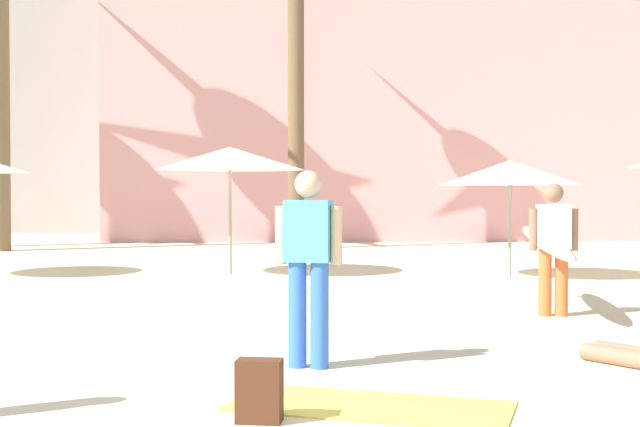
# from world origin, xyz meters

# --- Properties ---
(cafe_umbrella_2) EXTENTS (2.54, 2.54, 2.10)m
(cafe_umbrella_2) POSITION_xyz_m (3.84, 10.64, 1.88)
(cafe_umbrella_2) COLOR gray
(cafe_umbrella_2) RESTS_ON ground
(cafe_umbrella_6) EXTENTS (2.78, 2.78, 2.37)m
(cafe_umbrella_6) POSITION_xyz_m (-1.20, 11.43, 2.15)
(cafe_umbrella_6) COLOR gray
(cafe_umbrella_6) RESTS_ON ground
(beach_towel) EXTENTS (2.17, 1.48, 0.01)m
(beach_towel) POSITION_xyz_m (0.43, 1.24, 0.01)
(beach_towel) COLOR #F4CC4C
(beach_towel) RESTS_ON ground
(backpack) EXTENTS (0.33, 0.28, 0.42)m
(backpack) POSITION_xyz_m (-0.35, 0.87, 0.20)
(backpack) COLOR #492718
(backpack) RESTS_ON ground
(person_far_left) EXTENTS (0.73, 3.22, 1.64)m
(person_far_left) POSITION_xyz_m (3.13, 5.91, 0.90)
(person_far_left) COLOR orange
(person_far_left) RESTS_ON ground
(person_mid_left) EXTENTS (0.60, 0.32, 1.72)m
(person_mid_left) POSITION_xyz_m (0.02, 2.66, 0.95)
(person_mid_left) COLOR blue
(person_mid_left) RESTS_ON ground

